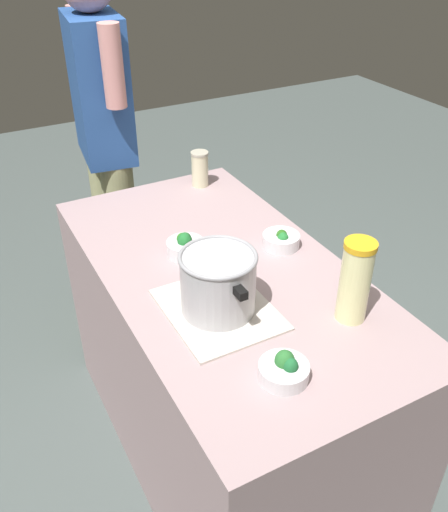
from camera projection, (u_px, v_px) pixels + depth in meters
ground_plane at (224, 445)px, 2.20m from camera, size 8.00×8.00×0.00m
counter_slab at (224, 367)px, 1.97m from camera, size 1.37×0.72×0.85m
dish_cloth at (218, 309)px, 1.56m from camera, size 0.35×0.28×0.01m
cooking_pot at (218, 282)px, 1.51m from camera, size 0.28×0.22×0.18m
lemonade_pitcher at (355, 281)px, 1.48m from camera, size 0.09×0.09×0.24m
mason_jar at (200, 169)px, 2.20m from camera, size 0.07×0.07×0.14m
broccoli_bowl_front at (185, 246)px, 1.80m from camera, size 0.12×0.12×0.08m
broccoli_bowl_center at (284, 370)px, 1.33m from camera, size 0.12×0.12×0.07m
broccoli_bowl_back at (281, 240)px, 1.84m from camera, size 0.12×0.12×0.06m
person_cook at (107, 149)px, 2.38m from camera, size 0.50×0.24×1.67m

